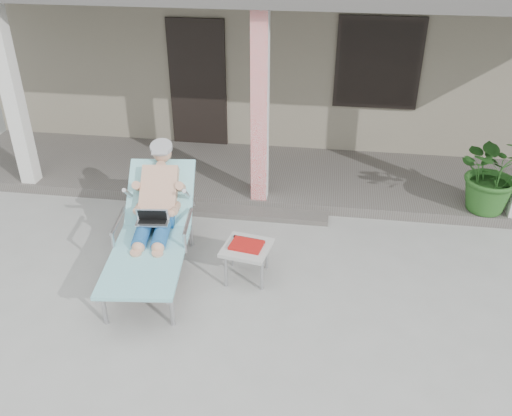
# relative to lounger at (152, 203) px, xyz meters

# --- Properties ---
(ground) EXTENTS (60.00, 60.00, 0.00)m
(ground) POSITION_rel_lounger_xyz_m (1.01, -0.53, -0.86)
(ground) COLOR #9E9E99
(ground) RESTS_ON ground
(house) EXTENTS (10.40, 5.40, 3.30)m
(house) POSITION_rel_lounger_xyz_m (1.01, 5.97, 0.81)
(house) COLOR gray
(house) RESTS_ON ground
(porch_deck) EXTENTS (10.00, 2.00, 0.15)m
(porch_deck) POSITION_rel_lounger_xyz_m (1.01, 2.47, -0.79)
(porch_deck) COLOR #605B56
(porch_deck) RESTS_ON ground
(porch_step) EXTENTS (2.00, 0.30, 0.07)m
(porch_step) POSITION_rel_lounger_xyz_m (1.01, 1.32, -0.82)
(porch_step) COLOR #605B56
(porch_step) RESTS_ON ground
(lounger) EXTENTS (1.04, 2.21, 1.40)m
(lounger) POSITION_rel_lounger_xyz_m (0.00, 0.00, 0.00)
(lounger) COLOR #B7B7BC
(lounger) RESTS_ON ground
(side_table) EXTENTS (0.60, 0.60, 0.47)m
(side_table) POSITION_rel_lounger_xyz_m (1.10, -0.09, -0.47)
(side_table) COLOR #B5B5B0
(side_table) RESTS_ON ground
(potted_palm) EXTENTS (1.09, 0.96, 1.13)m
(potted_palm) POSITION_rel_lounger_xyz_m (4.17, 1.72, -0.14)
(potted_palm) COLOR #26591E
(potted_palm) RESTS_ON porch_deck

